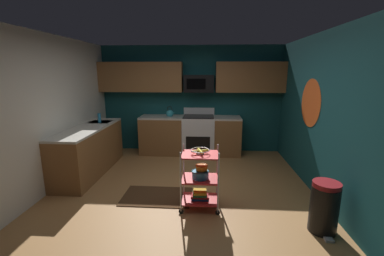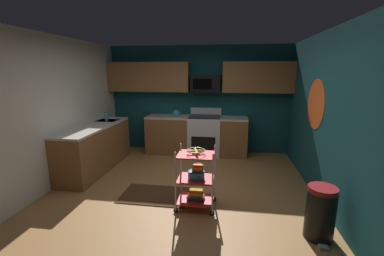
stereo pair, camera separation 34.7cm
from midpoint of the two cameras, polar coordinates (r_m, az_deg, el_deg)
name	(u,v)px [view 1 (the left image)]	position (r m, az deg, el deg)	size (l,w,h in m)	color
floor	(181,193)	(4.47, -4.67, -14.25)	(4.40, 4.80, 0.04)	#A87542
wall_back	(191,99)	(6.45, -1.75, 6.35)	(4.52, 0.06, 2.60)	#14474C
wall_left	(44,114)	(4.91, -31.69, 2.56)	(0.06, 4.80, 2.60)	silver
wall_right	(327,118)	(4.32, 25.67, 2.07)	(0.06, 4.80, 2.60)	#14474C
wall_flower_decal	(310,103)	(4.84, 22.94, 5.11)	(0.83, 0.83, 0.00)	#E5591E
counter_run	(149,141)	(5.84, -11.29, -2.90)	(3.41, 2.67, 0.92)	brown
oven_range	(198,135)	(6.25, -0.14, -1.49)	(0.76, 0.65, 1.10)	white
upper_cabinets	(189,77)	(6.22, -2.38, 11.20)	(4.40, 0.33, 0.70)	brown
microwave	(199,84)	(6.18, -0.08, 9.81)	(0.70, 0.39, 0.40)	black
rolling_cart	(200,178)	(3.83, -0.87, -11.16)	(0.59, 0.44, 0.91)	silver
fruit_bowl	(200,151)	(3.68, -0.89, -5.13)	(0.27, 0.27, 0.07)	silver
mixing_bowl_large	(200,174)	(3.80, -0.78, -10.26)	(0.25, 0.25, 0.11)	#338CBF
mixing_bowl_small	(202,167)	(3.78, -0.49, -8.77)	(0.18, 0.18, 0.08)	orange
book_stack	(200,195)	(3.94, -0.86, -14.65)	(0.26, 0.20, 0.13)	#1E4C8C
kettle	(170,113)	(6.23, -6.53, 3.24)	(0.21, 0.18, 0.26)	teal
dish_soap_bottle	(99,118)	(5.84, -21.48, 2.06)	(0.06, 0.06, 0.20)	#2D8CBF
trash_can	(324,207)	(3.67, 24.81, -15.70)	(0.34, 0.42, 0.66)	black
floor_rug	(157,196)	(4.37, -10.10, -14.73)	(1.10, 0.70, 0.01)	#472D19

